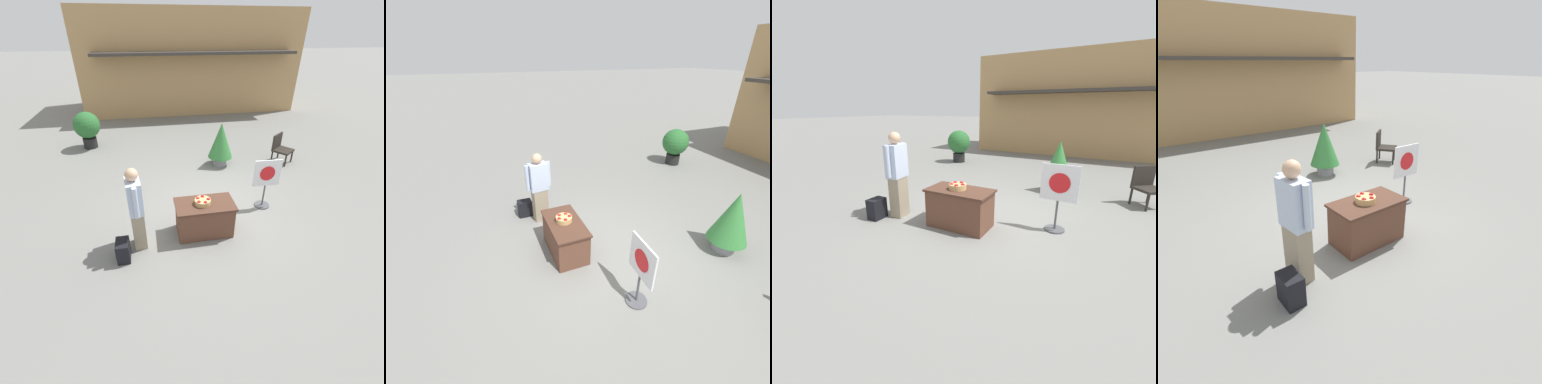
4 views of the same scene
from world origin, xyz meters
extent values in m
plane|color=slate|center=(0.00, 0.00, 0.00)|extent=(120.00, 120.00, 0.00)
cube|color=tan|center=(1.15, 10.08, 2.30)|extent=(10.65, 3.99, 4.59)
cube|color=#38332D|center=(1.15, 7.63, 2.85)|extent=(9.05, 0.90, 0.12)
cube|color=brown|center=(-0.34, -0.76, 0.34)|extent=(1.14, 0.63, 0.69)
cube|color=#492C20|center=(-0.34, -0.76, 0.71)|extent=(1.21, 0.67, 0.04)
cylinder|color=tan|center=(-0.38, -0.76, 0.78)|extent=(0.32, 0.32, 0.10)
sphere|color=#A30F14|center=(-0.27, -0.77, 0.82)|extent=(0.08, 0.08, 0.08)
sphere|color=red|center=(-0.37, -0.65, 0.82)|extent=(0.08, 0.08, 0.08)
sphere|color=red|center=(-0.47, -0.69, 0.82)|extent=(0.08, 0.08, 0.08)
sphere|color=red|center=(-0.47, -0.83, 0.82)|extent=(0.08, 0.08, 0.08)
sphere|color=red|center=(-0.35, -0.87, 0.82)|extent=(0.08, 0.08, 0.08)
cube|color=gray|center=(-1.69, -0.92, 0.42)|extent=(0.28, 0.37, 0.83)
cube|color=silver|center=(-1.69, -0.92, 1.16)|extent=(0.31, 0.45, 0.66)
sphere|color=tan|center=(-1.69, -0.92, 1.61)|extent=(0.23, 0.23, 0.23)
cylinder|color=silver|center=(-1.72, -0.67, 1.19)|extent=(0.09, 0.09, 0.60)
cylinder|color=silver|center=(-1.66, -1.18, 1.19)|extent=(0.09, 0.09, 0.60)
cube|color=black|center=(-2.00, -1.26, 0.21)|extent=(0.24, 0.34, 0.42)
cylinder|color=#4C4C51|center=(1.29, -0.08, 0.01)|extent=(0.36, 0.36, 0.03)
cylinder|color=#4C4C51|center=(1.29, -0.08, 0.31)|extent=(0.04, 0.04, 0.55)
cube|color=silver|center=(1.29, -0.08, 0.91)|extent=(0.65, 0.05, 0.65)
cylinder|color=red|center=(1.29, -0.10, 0.91)|extent=(0.36, 0.02, 0.36)
cylinder|color=#28231E|center=(3.24, 2.11, 0.19)|extent=(0.05, 0.05, 0.39)
cylinder|color=#28231E|center=(2.87, 1.82, 0.19)|extent=(0.05, 0.05, 0.39)
cylinder|color=#28231E|center=(2.96, 2.48, 0.19)|extent=(0.05, 0.05, 0.39)
cylinder|color=#28231E|center=(2.58, 2.19, 0.19)|extent=(0.05, 0.05, 0.39)
cube|color=#28231E|center=(2.91, 2.15, 0.42)|extent=(0.77, 0.77, 0.06)
cube|color=#28231E|center=(2.76, 2.34, 0.68)|extent=(0.47, 0.38, 0.46)
cylinder|color=black|center=(-3.44, 4.60, 0.19)|extent=(0.49, 0.49, 0.38)
sphere|color=#28662D|center=(-3.44, 4.60, 0.84)|extent=(0.92, 0.92, 0.92)
cylinder|color=gray|center=(0.87, 2.34, 0.14)|extent=(0.44, 0.44, 0.28)
cone|color=#337A38|center=(0.87, 2.34, 0.82)|extent=(0.76, 0.76, 1.08)
camera|label=1|loc=(-1.36, -4.90, 3.70)|focal=24.00mm
camera|label=2|loc=(3.63, -2.08, 3.67)|focal=24.00mm
camera|label=3|loc=(1.89, -4.66, 2.15)|focal=24.00mm
camera|label=4|loc=(-3.19, -3.99, 2.79)|focal=28.00mm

